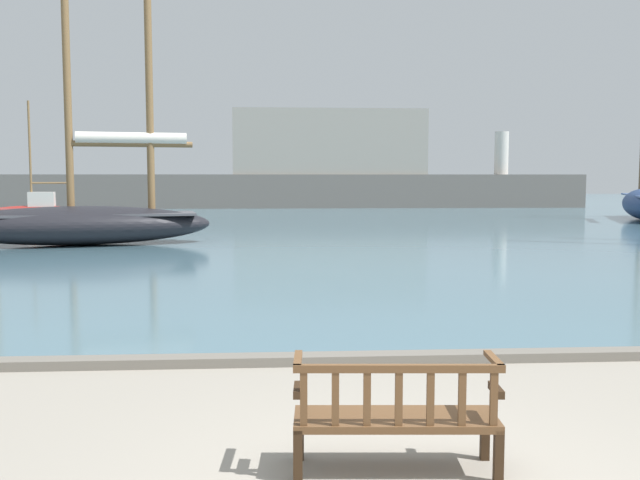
{
  "coord_description": "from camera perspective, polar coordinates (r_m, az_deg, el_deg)",
  "views": [
    {
      "loc": [
        -0.99,
        -4.85,
        2.34
      ],
      "look_at": [
        -0.02,
        10.0,
        1.0
      ],
      "focal_mm": 40.0,
      "sensor_mm": 36.0,
      "label": 1
    }
  ],
  "objects": [
    {
      "name": "far_breakwater",
      "position": [
        51.11,
        -1.35,
        5.23
      ],
      "size": [
        42.84,
        2.4,
        7.09
      ],
      "color": "#66605B",
      "rests_on": "ground"
    },
    {
      "name": "park_bench",
      "position": [
        5.78,
        6.09,
        -13.72
      ],
      "size": [
        1.63,
        0.62,
        0.92
      ],
      "color": "#322113",
      "rests_on": "ground"
    },
    {
      "name": "quay_edge_kerb",
      "position": [
        9.05,
        2.69,
        -9.44
      ],
      "size": [
        40.0,
        0.3,
        0.12
      ],
      "primitive_type": "cube",
      "color": "slate",
      "rests_on": "ground"
    },
    {
      "name": "harbor_water",
      "position": [
        48.92,
        -2.58,
        2.43
      ],
      "size": [
        100.0,
        80.0,
        0.08
      ],
      "primitive_type": "cube",
      "color": "slate",
      "rests_on": "ground"
    },
    {
      "name": "sailboat_mid_port",
      "position": [
        24.69,
        -18.73,
        1.98
      ],
      "size": [
        10.54,
        4.09,
        12.18
      ],
      "color": "black",
      "rests_on": "harbor_water"
    },
    {
      "name": "sailboat_mid_starboard",
      "position": [
        40.55,
        -21.81,
        2.28
      ],
      "size": [
        5.77,
        1.78,
        6.18
      ],
      "color": "maroon",
      "rests_on": "harbor_water"
    }
  ]
}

